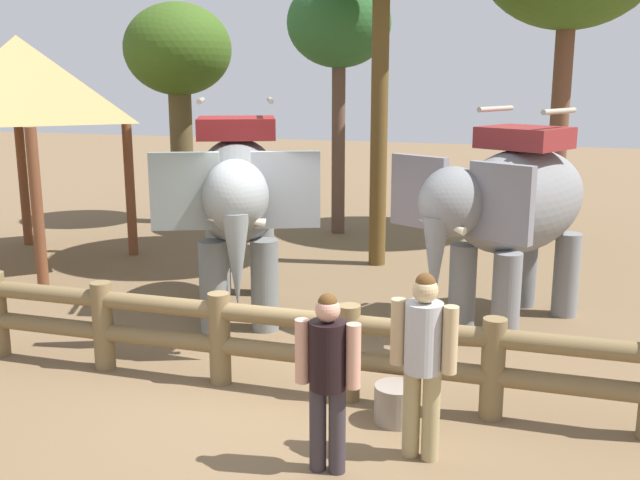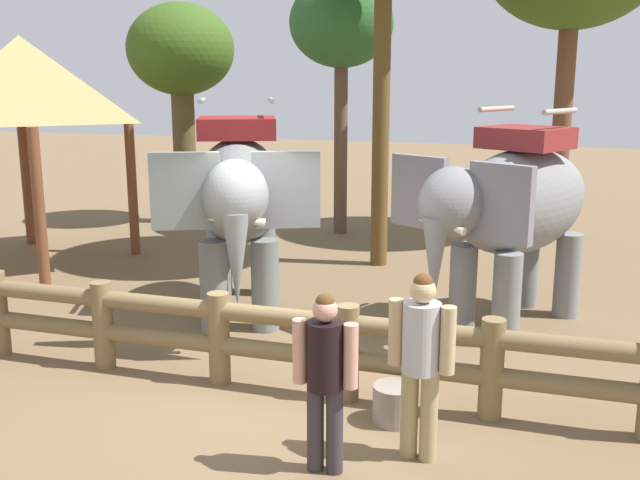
{
  "view_description": "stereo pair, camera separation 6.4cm",
  "coord_description": "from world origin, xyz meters",
  "px_view_note": "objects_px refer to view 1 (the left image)",
  "views": [
    {
      "loc": [
        2.61,
        -7.08,
        3.41
      ],
      "look_at": [
        0.0,
        1.43,
        1.4
      ],
      "focal_mm": 41.59,
      "sensor_mm": 36.0,
      "label": 1
    },
    {
      "loc": [
        2.67,
        -7.06,
        3.41
      ],
      "look_at": [
        0.0,
        1.43,
        1.4
      ],
      "focal_mm": 41.59,
      "sensor_mm": 36.0,
      "label": 2
    }
  ],
  "objects_px": {
    "tourist_woman_in_black": "(423,353)",
    "tree_deep_back": "(339,27)",
    "elephant_near_left": "(238,197)",
    "log_fence": "(282,339)",
    "tree_far_right": "(178,56)",
    "feed_bucket": "(396,404)",
    "thatched_shelter": "(20,81)",
    "tourist_man_in_blue": "(328,370)",
    "elephant_center": "(512,207)"
  },
  "relations": [
    {
      "from": "tourist_woman_in_black",
      "to": "tree_deep_back",
      "type": "bearing_deg",
      "value": 110.08
    },
    {
      "from": "tourist_woman_in_black",
      "to": "elephant_near_left",
      "type": "bearing_deg",
      "value": 134.12
    },
    {
      "from": "log_fence",
      "to": "tree_far_right",
      "type": "xyz_separation_m",
      "value": [
        -5.41,
        8.22,
        3.17
      ]
    },
    {
      "from": "tree_deep_back",
      "to": "feed_bucket",
      "type": "xyz_separation_m",
      "value": [
        2.99,
        -8.51,
        -4.14
      ]
    },
    {
      "from": "elephant_near_left",
      "to": "thatched_shelter",
      "type": "xyz_separation_m",
      "value": [
        -4.76,
        1.64,
        1.56
      ]
    },
    {
      "from": "log_fence",
      "to": "tree_far_right",
      "type": "relative_size",
      "value": 1.55
    },
    {
      "from": "thatched_shelter",
      "to": "tree_deep_back",
      "type": "relative_size",
      "value": 0.76
    },
    {
      "from": "tourist_man_in_blue",
      "to": "thatched_shelter",
      "type": "height_order",
      "value": "thatched_shelter"
    },
    {
      "from": "tourist_woman_in_black",
      "to": "tree_deep_back",
      "type": "height_order",
      "value": "tree_deep_back"
    },
    {
      "from": "elephant_center",
      "to": "elephant_near_left",
      "type": "bearing_deg",
      "value": -170.2
    },
    {
      "from": "log_fence",
      "to": "elephant_near_left",
      "type": "bearing_deg",
      "value": 122.99
    },
    {
      "from": "log_fence",
      "to": "feed_bucket",
      "type": "xyz_separation_m",
      "value": [
        1.33,
        -0.36,
        -0.41
      ]
    },
    {
      "from": "tourist_woman_in_black",
      "to": "tree_far_right",
      "type": "relative_size",
      "value": 0.35
    },
    {
      "from": "elephant_near_left",
      "to": "tourist_woman_in_black",
      "type": "bearing_deg",
      "value": -45.88
    },
    {
      "from": "tourist_man_in_blue",
      "to": "tree_deep_back",
      "type": "distance_m",
      "value": 10.52
    },
    {
      "from": "tourist_man_in_blue",
      "to": "log_fence",
      "type": "bearing_deg",
      "value": 122.75
    },
    {
      "from": "elephant_near_left",
      "to": "thatched_shelter",
      "type": "bearing_deg",
      "value": 160.94
    },
    {
      "from": "thatched_shelter",
      "to": "tree_deep_back",
      "type": "xyz_separation_m",
      "value": [
        4.55,
        4.26,
        1.05
      ]
    },
    {
      "from": "elephant_center",
      "to": "thatched_shelter",
      "type": "distance_m",
      "value": 8.64
    },
    {
      "from": "log_fence",
      "to": "tourist_woman_in_black",
      "type": "distance_m",
      "value": 1.99
    },
    {
      "from": "thatched_shelter",
      "to": "tree_far_right",
      "type": "relative_size",
      "value": 0.82
    },
    {
      "from": "thatched_shelter",
      "to": "tree_far_right",
      "type": "bearing_deg",
      "value": 79.48
    },
    {
      "from": "tourist_man_in_blue",
      "to": "tree_far_right",
      "type": "xyz_separation_m",
      "value": [
        -6.35,
        9.68,
        2.83
      ]
    },
    {
      "from": "tree_far_right",
      "to": "tree_deep_back",
      "type": "relative_size",
      "value": 0.93
    },
    {
      "from": "elephant_near_left",
      "to": "elephant_center",
      "type": "xyz_separation_m",
      "value": [
        3.67,
        0.63,
        -0.06
      ]
    },
    {
      "from": "elephant_near_left",
      "to": "tourist_man_in_blue",
      "type": "height_order",
      "value": "elephant_near_left"
    },
    {
      "from": "tourist_woman_in_black",
      "to": "thatched_shelter",
      "type": "height_order",
      "value": "thatched_shelter"
    },
    {
      "from": "tourist_man_in_blue",
      "to": "feed_bucket",
      "type": "distance_m",
      "value": 1.38
    },
    {
      "from": "tree_deep_back",
      "to": "thatched_shelter",
      "type": "bearing_deg",
      "value": -136.89
    },
    {
      "from": "tourist_man_in_blue",
      "to": "feed_bucket",
      "type": "relative_size",
      "value": 3.66
    },
    {
      "from": "elephant_near_left",
      "to": "elephant_center",
      "type": "relative_size",
      "value": 1.05
    },
    {
      "from": "thatched_shelter",
      "to": "elephant_near_left",
      "type": "bearing_deg",
      "value": -19.06
    },
    {
      "from": "thatched_shelter",
      "to": "feed_bucket",
      "type": "xyz_separation_m",
      "value": [
        7.55,
        -4.25,
        -3.09
      ]
    },
    {
      "from": "tourist_woman_in_black",
      "to": "thatched_shelter",
      "type": "relative_size",
      "value": 0.43
    },
    {
      "from": "elephant_center",
      "to": "feed_bucket",
      "type": "relative_size",
      "value": 7.85
    },
    {
      "from": "elephant_near_left",
      "to": "tree_deep_back",
      "type": "relative_size",
      "value": 0.68
    },
    {
      "from": "elephant_near_left",
      "to": "feed_bucket",
      "type": "height_order",
      "value": "elephant_near_left"
    },
    {
      "from": "log_fence",
      "to": "thatched_shelter",
      "type": "height_order",
      "value": "thatched_shelter"
    },
    {
      "from": "tourist_man_in_blue",
      "to": "tree_deep_back",
      "type": "bearing_deg",
      "value": 105.15
    },
    {
      "from": "tree_far_right",
      "to": "tree_deep_back",
      "type": "distance_m",
      "value": 3.79
    },
    {
      "from": "elephant_center",
      "to": "feed_bucket",
      "type": "bearing_deg",
      "value": -105.11
    },
    {
      "from": "tourist_man_in_blue",
      "to": "tree_far_right",
      "type": "distance_m",
      "value": 11.92
    },
    {
      "from": "elephant_near_left",
      "to": "tree_far_right",
      "type": "xyz_separation_m",
      "value": [
        -3.95,
        5.97,
        2.04
      ]
    },
    {
      "from": "thatched_shelter",
      "to": "tree_far_right",
      "type": "xyz_separation_m",
      "value": [
        0.8,
        4.33,
        0.49
      ]
    },
    {
      "from": "elephant_center",
      "to": "tree_deep_back",
      "type": "xyz_separation_m",
      "value": [
        -3.87,
        5.27,
        2.67
      ]
    },
    {
      "from": "elephant_center",
      "to": "tourist_man_in_blue",
      "type": "bearing_deg",
      "value": -106.29
    },
    {
      "from": "elephant_near_left",
      "to": "log_fence",
      "type": "bearing_deg",
      "value": -57.01
    },
    {
      "from": "thatched_shelter",
      "to": "feed_bucket",
      "type": "distance_m",
      "value": 9.2
    },
    {
      "from": "tourist_woman_in_black",
      "to": "tourist_man_in_blue",
      "type": "relative_size",
      "value": 1.07
    },
    {
      "from": "tourist_woman_in_black",
      "to": "elephant_center",
      "type": "bearing_deg",
      "value": 82.19
    }
  ]
}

